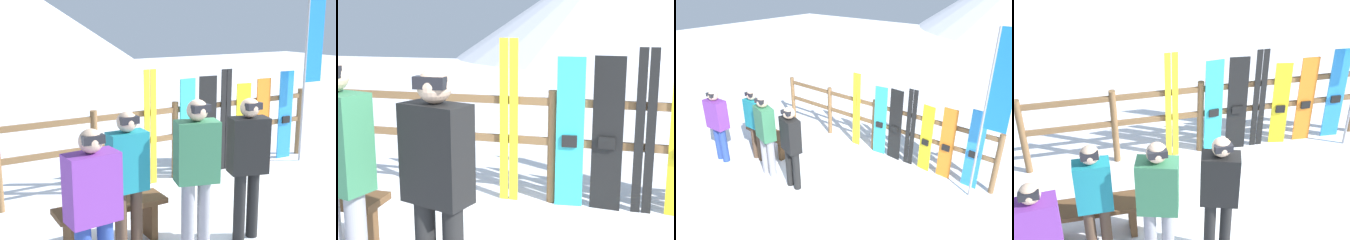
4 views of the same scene
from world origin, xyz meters
The scene contains 8 objects.
mountain_backdrop centered at (0.00, 23.69, 3.00)m, with size 18.00×18.00×6.00m.
fence centered at (0.00, 1.69, 0.71)m, with size 5.31×0.10×1.19m.
person_plaid_green centered at (-1.03, -0.46, 0.96)m, with size 0.49×0.35×1.66m.
person_black centered at (-0.35, -0.44, 0.94)m, with size 0.47×0.34×1.61m.
ski_pair_yellow centered at (-0.45, 1.63, 0.86)m, with size 0.20×0.02×1.72m.
snowboard_cyan centered at (0.19, 1.63, 0.77)m, with size 0.28×0.08×1.54m.
snowboard_black_stripe centered at (0.56, 1.63, 0.77)m, with size 0.31×0.07×1.56m.
ski_pair_black centered at (0.91, 1.63, 0.82)m, with size 0.20×0.02×1.64m.
Camera 2 is at (0.78, -2.97, 1.87)m, focal length 50.00 mm.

